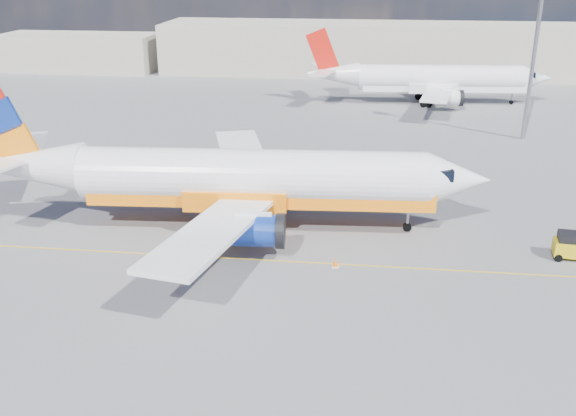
# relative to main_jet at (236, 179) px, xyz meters

# --- Properties ---
(ground) EXTENTS (240.00, 240.00, 0.00)m
(ground) POSITION_rel_main_jet_xyz_m (5.10, -8.18, -3.75)
(ground) COLOR #5A5B5F
(ground) RESTS_ON ground
(taxi_line) EXTENTS (70.00, 0.15, 0.01)m
(taxi_line) POSITION_rel_main_jet_xyz_m (5.10, -5.18, -3.74)
(taxi_line) COLOR gold
(taxi_line) RESTS_ON ground
(terminal_main) EXTENTS (70.00, 14.00, 8.00)m
(terminal_main) POSITION_rel_main_jet_xyz_m (10.10, 66.82, 0.25)
(terminal_main) COLOR beige
(terminal_main) RESTS_ON ground
(terminal_annex) EXTENTS (26.00, 10.00, 6.00)m
(terminal_annex) POSITION_rel_main_jet_xyz_m (-39.90, 63.82, -0.75)
(terminal_annex) COLOR beige
(terminal_annex) RESTS_ON ground
(main_jet) EXTENTS (37.09, 29.29, 11.24)m
(main_jet) POSITION_rel_main_jet_xyz_m (0.00, 0.00, 0.00)
(main_jet) COLOR white
(main_jet) RESTS_ON ground
(second_jet) EXTENTS (32.24, 25.44, 9.77)m
(second_jet) POSITION_rel_main_jet_xyz_m (17.44, 43.95, -0.49)
(second_jet) COLOR white
(second_jet) RESTS_ON ground
(gse_tug) EXTENTS (2.68, 1.82, 1.81)m
(gse_tug) POSITION_rel_main_jet_xyz_m (22.73, -2.48, -2.89)
(gse_tug) COLOR black
(gse_tug) RESTS_ON ground
(traffic_cone) EXTENTS (0.43, 0.43, 0.60)m
(traffic_cone) POSITION_rel_main_jet_xyz_m (7.43, -5.57, -3.45)
(traffic_cone) COLOR white
(traffic_cone) RESTS_ON ground
(floodlight_mast) EXTENTS (1.49, 1.49, 20.46)m
(floodlight_mast) POSITION_rel_main_jet_xyz_m (25.90, 27.33, 8.52)
(floodlight_mast) COLOR gray
(floodlight_mast) RESTS_ON ground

